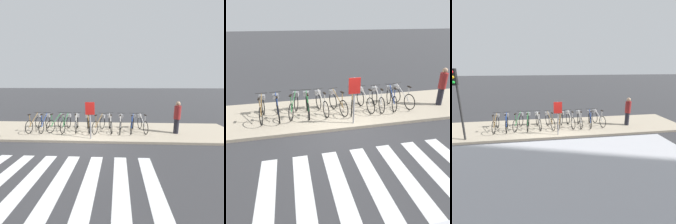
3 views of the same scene
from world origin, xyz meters
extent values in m
plane|color=#38383A|center=(0.00, 0.00, 0.00)|extent=(120.00, 120.00, 0.00)
cube|color=#B7A88E|center=(0.00, 1.65, 0.06)|extent=(16.52, 3.31, 0.12)
torus|color=black|center=(-3.09, 0.93, 0.47)|extent=(0.04, 0.71, 0.71)
torus|color=black|center=(-3.08, 1.90, 0.47)|extent=(0.04, 0.71, 0.71)
cylinder|color=olive|center=(-3.09, 1.42, 0.76)|extent=(0.03, 0.99, 0.60)
cylinder|color=olive|center=(-3.09, 1.06, 0.79)|extent=(0.03, 0.03, 0.64)
cube|color=black|center=(-3.09, 1.06, 1.13)|extent=(0.07, 0.20, 0.04)
cylinder|color=#262626|center=(-3.08, 1.90, 1.07)|extent=(0.46, 0.03, 0.02)
cube|color=gray|center=(-3.08, 1.95, 0.88)|extent=(0.24, 0.20, 0.18)
torus|color=black|center=(-2.43, 0.96, 0.47)|extent=(0.11, 0.71, 0.71)
torus|color=black|center=(-2.53, 1.92, 0.47)|extent=(0.11, 0.71, 0.71)
cylinder|color=navy|center=(-2.48, 1.44, 0.76)|extent=(0.13, 0.99, 0.60)
cylinder|color=navy|center=(-2.44, 1.09, 0.79)|extent=(0.04, 0.04, 0.64)
cube|color=black|center=(-2.44, 1.09, 1.13)|extent=(0.09, 0.21, 0.04)
cylinder|color=#262626|center=(-2.53, 1.92, 1.07)|extent=(0.46, 0.07, 0.02)
cube|color=gray|center=(-2.53, 1.97, 0.88)|extent=(0.26, 0.22, 0.18)
torus|color=black|center=(-1.96, 1.06, 0.47)|extent=(0.21, 0.69, 0.71)
torus|color=black|center=(-1.72, 2.00, 0.47)|extent=(0.21, 0.69, 0.71)
cylinder|color=#267238|center=(-1.84, 1.53, 0.76)|extent=(0.28, 0.96, 0.60)
cylinder|color=#267238|center=(-1.93, 1.19, 0.79)|extent=(0.04, 0.04, 0.64)
cube|color=black|center=(-1.93, 1.19, 1.13)|extent=(0.12, 0.21, 0.04)
cylinder|color=#262626|center=(-1.72, 2.00, 1.07)|extent=(0.45, 0.14, 0.02)
cube|color=gray|center=(-1.70, 2.05, 0.88)|extent=(0.28, 0.25, 0.18)
torus|color=black|center=(-1.27, 1.00, 0.47)|extent=(0.04, 0.71, 0.71)
torus|color=black|center=(-1.26, 1.97, 0.47)|extent=(0.04, 0.71, 0.71)
cylinder|color=#267238|center=(-1.27, 1.49, 0.76)|extent=(0.04, 0.99, 0.60)
cylinder|color=#267238|center=(-1.27, 1.14, 0.79)|extent=(0.03, 0.03, 0.64)
cube|color=black|center=(-1.27, 1.14, 1.13)|extent=(0.07, 0.20, 0.04)
cylinder|color=#262626|center=(-1.26, 1.97, 1.07)|extent=(0.46, 0.03, 0.02)
cube|color=gray|center=(-1.26, 2.02, 0.88)|extent=(0.24, 0.20, 0.18)
torus|color=black|center=(-0.57, 1.04, 0.47)|extent=(0.16, 0.70, 0.71)
torus|color=black|center=(-0.75, 1.99, 0.47)|extent=(0.16, 0.70, 0.71)
cylinder|color=beige|center=(-0.66, 1.51, 0.76)|extent=(0.21, 0.98, 0.60)
cylinder|color=beige|center=(-0.60, 1.17, 0.79)|extent=(0.04, 0.04, 0.64)
cube|color=black|center=(-0.60, 1.17, 1.13)|extent=(0.10, 0.21, 0.04)
cylinder|color=#262626|center=(-0.75, 1.99, 1.07)|extent=(0.46, 0.11, 0.02)
cube|color=gray|center=(-0.76, 2.04, 0.88)|extent=(0.27, 0.24, 0.18)
torus|color=black|center=(0.16, 0.99, 0.47)|extent=(0.23, 0.69, 0.71)
torus|color=black|center=(-0.11, 1.93, 0.47)|extent=(0.23, 0.69, 0.71)
cylinder|color=olive|center=(0.03, 1.46, 0.76)|extent=(0.30, 0.96, 0.60)
cylinder|color=olive|center=(0.12, 1.12, 0.79)|extent=(0.04, 0.04, 0.64)
cube|color=black|center=(0.12, 1.12, 1.13)|extent=(0.12, 0.21, 0.04)
cylinder|color=#262626|center=(-0.11, 1.93, 1.07)|extent=(0.45, 0.15, 0.02)
cube|color=gray|center=(-0.12, 1.97, 0.88)|extent=(0.29, 0.26, 0.18)
torus|color=black|center=(0.48, 0.94, 0.47)|extent=(0.25, 0.68, 0.71)
torus|color=black|center=(0.78, 1.86, 0.47)|extent=(0.25, 0.68, 0.71)
cylinder|color=olive|center=(0.63, 1.40, 0.76)|extent=(0.33, 0.95, 0.60)
cylinder|color=olive|center=(0.52, 1.07, 0.79)|extent=(0.04, 0.04, 0.64)
cube|color=black|center=(0.52, 1.07, 1.13)|extent=(0.13, 0.21, 0.04)
cylinder|color=#262626|center=(0.78, 1.86, 1.07)|extent=(0.45, 0.16, 0.02)
cube|color=gray|center=(0.80, 1.91, 0.88)|extent=(0.29, 0.26, 0.18)
torus|color=black|center=(1.34, 1.03, 0.47)|extent=(0.14, 0.70, 0.71)
torus|color=black|center=(1.19, 1.99, 0.47)|extent=(0.14, 0.70, 0.71)
cylinder|color=beige|center=(1.27, 1.51, 0.76)|extent=(0.18, 0.98, 0.60)
cylinder|color=beige|center=(1.32, 1.16, 0.79)|extent=(0.04, 0.04, 0.64)
cube|color=black|center=(1.32, 1.16, 1.13)|extent=(0.10, 0.21, 0.04)
cylinder|color=#262626|center=(1.19, 1.99, 1.07)|extent=(0.46, 0.09, 0.02)
cube|color=gray|center=(1.19, 2.04, 0.88)|extent=(0.27, 0.23, 0.18)
torus|color=black|center=(1.81, 0.97, 0.47)|extent=(0.08, 0.71, 0.71)
torus|color=black|center=(1.87, 1.94, 0.47)|extent=(0.08, 0.71, 0.71)
cylinder|color=silver|center=(1.84, 1.46, 0.76)|extent=(0.09, 0.99, 0.60)
cylinder|color=silver|center=(1.82, 1.10, 0.79)|extent=(0.03, 0.03, 0.64)
cube|color=black|center=(1.82, 1.10, 1.13)|extent=(0.08, 0.20, 0.04)
cylinder|color=#262626|center=(1.87, 1.94, 1.07)|extent=(0.46, 0.05, 0.02)
cube|color=gray|center=(1.87, 1.99, 0.88)|extent=(0.25, 0.21, 0.18)
torus|color=black|center=(2.40, 0.98, 0.47)|extent=(0.16, 0.70, 0.71)
torus|color=black|center=(2.58, 1.93, 0.47)|extent=(0.16, 0.70, 0.71)
cylinder|color=navy|center=(2.49, 1.46, 0.76)|extent=(0.21, 0.98, 0.60)
cylinder|color=navy|center=(2.43, 1.11, 0.79)|extent=(0.04, 0.04, 0.64)
cube|color=black|center=(2.43, 1.11, 1.13)|extent=(0.11, 0.21, 0.04)
cylinder|color=#262626|center=(2.58, 1.93, 1.07)|extent=(0.46, 0.11, 0.02)
cube|color=gray|center=(2.59, 1.98, 0.88)|extent=(0.27, 0.24, 0.18)
torus|color=black|center=(3.16, 1.07, 0.47)|extent=(0.17, 0.70, 0.71)
torus|color=black|center=(2.98, 2.02, 0.47)|extent=(0.17, 0.70, 0.71)
cylinder|color=silver|center=(3.07, 1.55, 0.76)|extent=(0.22, 0.98, 0.60)
cylinder|color=silver|center=(3.14, 1.20, 0.79)|extent=(0.04, 0.04, 0.64)
cube|color=black|center=(3.14, 1.20, 1.13)|extent=(0.11, 0.21, 0.04)
cylinder|color=#262626|center=(2.98, 2.02, 1.07)|extent=(0.46, 0.11, 0.02)
cube|color=gray|center=(2.97, 2.07, 0.88)|extent=(0.27, 0.24, 0.18)
cylinder|color=#23232D|center=(4.84, 1.28, 0.52)|extent=(0.26, 0.26, 0.80)
cylinder|color=maroon|center=(4.84, 1.28, 1.27)|extent=(0.34, 0.34, 0.71)
sphere|color=tan|center=(4.84, 1.28, 1.74)|extent=(0.23, 0.23, 0.23)
cylinder|color=#99999E|center=(0.37, 0.30, 1.03)|extent=(0.06, 0.06, 1.81)
cube|color=red|center=(0.37, 0.28, 1.63)|extent=(0.44, 0.03, 0.60)
camera|label=1|loc=(1.71, -6.60, 2.88)|focal=24.00mm
camera|label=2|loc=(-1.88, -6.99, 3.97)|focal=35.00mm
camera|label=3|loc=(-0.60, -8.48, 3.78)|focal=28.00mm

